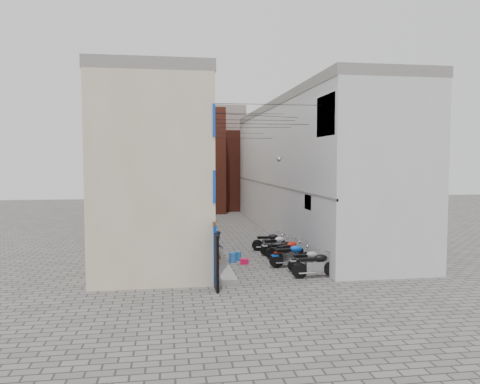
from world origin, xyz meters
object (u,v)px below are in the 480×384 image
motorcycle_g (269,241)px  motorcycle_b (307,259)px  motorcycle_d (289,250)px  person_a (217,256)px  motorcycle_c (291,254)px  water_jug_near (232,258)px  motorcycle_a (316,263)px  person_b (218,246)px  motorcycle_f (276,244)px  red_crate (244,261)px  motorcycle_e (282,248)px  water_jug_far (238,256)px

motorcycle_g → motorcycle_b: bearing=11.1°
motorcycle_d → person_a: (-3.86, -2.88, 0.40)m
motorcycle_c → water_jug_near: 3.00m
motorcycle_a → water_jug_near: bearing=-141.5°
motorcycle_b → person_b: (-3.93, 1.59, 0.42)m
motorcycle_f → person_a: (-3.71, -4.96, 0.45)m
red_crate → motorcycle_a: bearing=-49.5°
motorcycle_a → motorcycle_g: 6.26m
motorcycle_e → person_b: size_ratio=1.23×
motorcycle_b → motorcycle_g: size_ratio=0.96×
motorcycle_a → person_b: (-3.93, 2.79, 0.36)m
motorcycle_c → motorcycle_e: bearing=173.2°
motorcycle_e → person_a: bearing=-55.5°
person_b → water_jug_near: 1.30m
water_jug_far → person_a: bearing=-111.7°
motorcycle_d → motorcycle_e: size_ratio=1.21×
motorcycle_a → water_jug_near: motorcycle_a is taller
motorcycle_c → water_jug_far: (-2.26, 1.79, -0.40)m
motorcycle_b → person_a: person_a is taller
water_jug_far → person_b: bearing=-135.9°
motorcycle_a → water_jug_far: size_ratio=4.77×
motorcycle_g → motorcycle_a: bearing=9.7°
motorcycle_c → motorcycle_d: motorcycle_d is taller
motorcycle_a → water_jug_far: 4.82m
person_a → motorcycle_g: bearing=-54.2°
motorcycle_c → motorcycle_d: size_ratio=1.00×
motorcycle_e → motorcycle_g: (-0.20, 2.06, 0.06)m
motorcycle_a → red_crate: size_ratio=5.12×
water_jug_near → motorcycle_a: bearing=-48.3°
motorcycle_e → water_jug_near: bearing=-88.4°
water_jug_near → motorcycle_e: bearing=13.4°
motorcycle_d → motorcycle_g: motorcycle_d is taller
motorcycle_d → water_jug_far: motorcycle_d is taller
person_b → motorcycle_c: bearing=-88.9°
person_b → person_a: bearing=-174.8°
motorcycle_f → water_jug_near: bearing=-80.6°
motorcycle_g → water_jug_near: bearing=-39.0°
motorcycle_a → water_jug_near: (-3.14, 3.53, -0.37)m
motorcycle_c → red_crate: (-2.10, 0.93, -0.49)m
motorcycle_g → person_b: bearing=-40.1°
motorcycle_a → water_jug_far: motorcycle_a is taller
motorcycle_c → person_b: 3.50m
water_jug_far → motorcycle_g: bearing=47.7°
motorcycle_f → person_b: person_b is taller
motorcycle_f → motorcycle_b: bearing=-15.1°
water_jug_near → motorcycle_b: bearing=-36.5°
person_a → motorcycle_d: bearing=-76.8°
motorcycle_b → water_jug_far: 3.89m
motorcycle_a → person_a: 4.28m
person_b → red_crate: 1.59m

